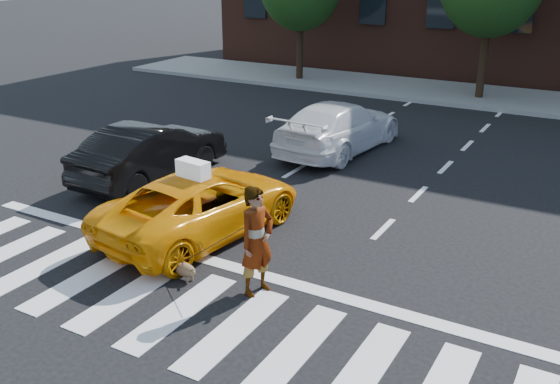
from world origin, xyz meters
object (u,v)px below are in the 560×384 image
taxi (201,204)px  woman (257,241)px  black_sedan (151,151)px  dog (183,268)px  white_suv (339,126)px

taxi → woman: bearing=154.5°
black_sedan → taxi: bearing=147.6°
black_sedan → woman: 6.05m
woman → black_sedan: bearing=71.8°
taxi → dog: size_ratio=7.62×
black_sedan → woman: size_ratio=2.31×
taxi → woman: (2.12, -1.40, 0.29)m
black_sedan → dog: (3.73, -3.59, -0.49)m
taxi → white_suv: (0.00, 6.28, 0.07)m
black_sedan → white_suv: bearing=-122.7°
taxi → black_sedan: (-2.92, 1.94, 0.08)m
white_suv → dog: bearing=100.2°
taxi → dog: 1.88m
dog → taxi: bearing=130.9°
taxi → dog: taxi is taller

